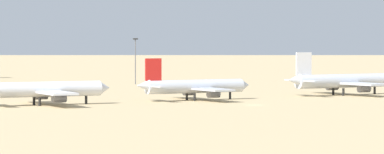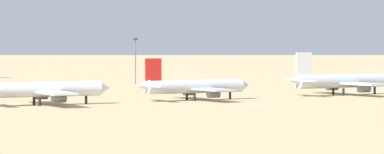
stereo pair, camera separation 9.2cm
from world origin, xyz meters
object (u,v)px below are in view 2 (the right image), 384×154
object	(u,v)px
parked_jet_white_3	(41,89)
light_pole_east	(135,58)
parked_jet_red_4	(194,87)
parked_jet_white_5	(341,81)

from	to	relation	value
parked_jet_white_3	light_pole_east	bearing A→B (deg)	56.21
parked_jet_white_3	light_pole_east	world-z (taller)	light_pole_east
parked_jet_white_3	parked_jet_red_4	distance (m)	43.11
parked_jet_red_4	parked_jet_white_5	distance (m)	49.80
parked_jet_white_3	light_pole_east	xyz separation A→B (m)	(77.50, 93.75, 5.45)
parked_jet_red_4	light_pole_east	world-z (taller)	light_pole_east
parked_jet_white_3	parked_jet_white_5	size ratio (longest dim) A/B	0.96
parked_jet_red_4	light_pole_east	size ratio (longest dim) A/B	2.09
parked_jet_red_4	parked_jet_white_5	bearing A→B (deg)	2.62
parked_jet_white_3	light_pole_east	distance (m)	121.76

